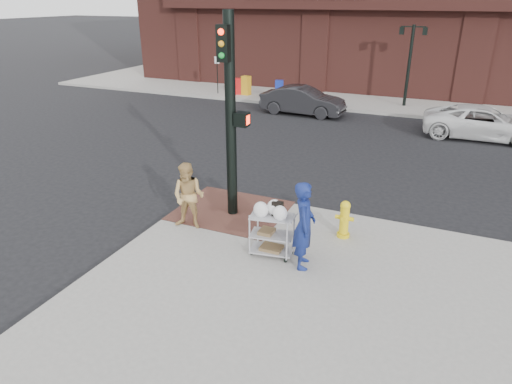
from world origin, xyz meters
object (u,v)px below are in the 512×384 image
at_px(pedestrian_tan, 189,196).
at_px(utility_cart, 272,231).
at_px(sedan_dark, 303,101).
at_px(woman_blue, 304,225).
at_px(minivan_white, 484,123).
at_px(fire_hydrant, 344,219).
at_px(traffic_signal_pole, 231,113).
at_px(lamp_post, 410,57).

height_order(pedestrian_tan, utility_cart, pedestrian_tan).
bearing_deg(sedan_dark, woman_blue, -159.67).
distance_m(sedan_dark, minivan_white, 8.18).
xyz_separation_m(sedan_dark, fire_hydrant, (4.95, -11.90, -0.06)).
bearing_deg(fire_hydrant, minivan_white, 73.80).
distance_m(woman_blue, utility_cart, 0.86).
xyz_separation_m(traffic_signal_pole, sedan_dark, (-2.00, 11.82, -2.15)).
distance_m(woman_blue, sedan_dark, 14.22).
xyz_separation_m(lamp_post, woman_blue, (-0.01, -16.90, -1.52)).
bearing_deg(woman_blue, minivan_white, -31.68).
height_order(lamp_post, utility_cart, lamp_post).
xyz_separation_m(traffic_signal_pole, pedestrian_tan, (-0.63, -1.11, -1.85)).
relative_size(pedestrian_tan, sedan_dark, 0.40).
bearing_deg(fire_hydrant, pedestrian_tan, -163.92).
relative_size(lamp_post, woman_blue, 2.11).
height_order(sedan_dark, fire_hydrant, sedan_dark).
distance_m(lamp_post, fire_hydrant, 15.44).
distance_m(pedestrian_tan, fire_hydrant, 3.75).
bearing_deg(minivan_white, fire_hydrant, 162.40).
distance_m(minivan_white, fire_hydrant, 11.35).
height_order(woman_blue, fire_hydrant, woman_blue).
height_order(lamp_post, traffic_signal_pole, traffic_signal_pole).
distance_m(traffic_signal_pole, pedestrian_tan, 2.25).
xyz_separation_m(lamp_post, utility_cart, (-0.78, -16.74, -1.89)).
bearing_deg(fire_hydrant, traffic_signal_pole, 178.52).
bearing_deg(sedan_dark, utility_cart, -162.49).
distance_m(lamp_post, pedestrian_tan, 16.71).
xyz_separation_m(woman_blue, utility_cart, (-0.77, 0.15, -0.37)).
distance_m(lamp_post, utility_cart, 16.87).
xyz_separation_m(traffic_signal_pole, minivan_white, (6.12, 10.82, -2.18)).
bearing_deg(minivan_white, sedan_dark, 81.56).
distance_m(utility_cart, fire_hydrant, 1.92).
bearing_deg(fire_hydrant, lamp_post, 91.79).
distance_m(lamp_post, minivan_white, 6.05).
height_order(traffic_signal_pole, fire_hydrant, traffic_signal_pole).
xyz_separation_m(pedestrian_tan, sedan_dark, (-1.37, 12.93, -0.30)).
bearing_deg(fire_hydrant, woman_blue, -107.15).
distance_m(pedestrian_tan, sedan_dark, 13.01).
distance_m(woman_blue, minivan_white, 13.02).
bearing_deg(utility_cart, woman_blue, -11.13).
height_order(woman_blue, pedestrian_tan, woman_blue).
bearing_deg(woman_blue, fire_hydrant, -32.51).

